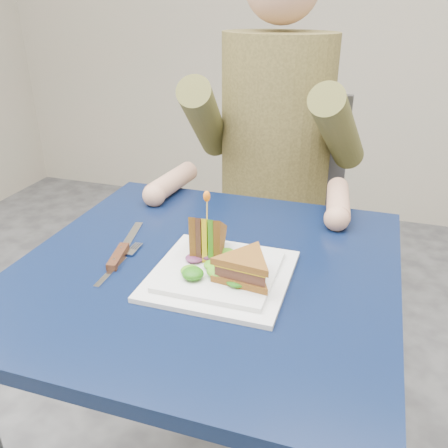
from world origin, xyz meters
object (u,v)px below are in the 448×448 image
(diner, at_px, (276,110))
(table, at_px, (207,297))
(sandwich_flat, at_px, (245,268))
(fork, at_px, (118,264))
(knife, at_px, (121,252))
(chair, at_px, (278,210))
(sandwich_upright, at_px, (208,239))
(plate, at_px, (221,273))

(diner, bearing_deg, table, -90.00)
(diner, xyz_separation_m, sandwich_flat, (0.10, -0.68, -0.14))
(fork, bearing_deg, knife, 111.51)
(chair, bearing_deg, sandwich_flat, -82.95)
(sandwich_flat, bearing_deg, sandwich_upright, 144.42)
(table, bearing_deg, diner, 90.00)
(fork, distance_m, knife, 0.04)
(knife, bearing_deg, sandwich_flat, -9.14)
(sandwich_upright, bearing_deg, chair, 90.05)
(fork, bearing_deg, table, 19.50)
(table, distance_m, sandwich_upright, 0.13)
(plate, relative_size, fork, 1.45)
(sandwich_flat, xyz_separation_m, knife, (-0.28, 0.05, -0.04))
(sandwich_flat, bearing_deg, diner, 98.19)
(table, xyz_separation_m, sandwich_flat, (0.10, -0.06, 0.12))
(table, relative_size, diner, 1.01)
(chair, distance_m, knife, 0.80)
(sandwich_flat, distance_m, fork, 0.27)
(table, distance_m, diner, 0.67)
(sandwich_flat, relative_size, knife, 0.65)
(table, distance_m, plate, 0.11)
(plate, height_order, sandwich_flat, sandwich_flat)
(diner, relative_size, plate, 2.87)
(chair, bearing_deg, sandwich_upright, -89.95)
(sandwich_flat, xyz_separation_m, sandwich_upright, (-0.10, 0.07, 0.01))
(knife, bearing_deg, chair, 76.21)
(chair, height_order, diner, diner)
(diner, distance_m, sandwich_flat, 0.70)
(fork, bearing_deg, diner, 76.14)
(sandwich_upright, bearing_deg, sandwich_flat, -35.58)
(table, relative_size, fork, 4.19)
(sandwich_upright, bearing_deg, plate, -46.41)
(knife, bearing_deg, sandwich_upright, 7.56)
(knife, bearing_deg, fork, -68.49)
(diner, xyz_separation_m, plate, (0.04, -0.66, -0.18))
(chair, relative_size, diner, 1.25)
(chair, xyz_separation_m, knife, (-0.18, -0.75, 0.20))
(table, relative_size, sandwich_upright, 5.32)
(diner, height_order, knife, diner)
(table, bearing_deg, sandwich_upright, 84.95)
(chair, bearing_deg, knife, -103.79)
(fork, bearing_deg, chair, 78.04)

